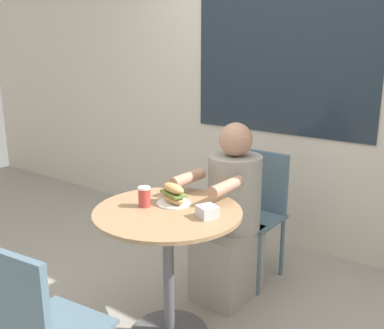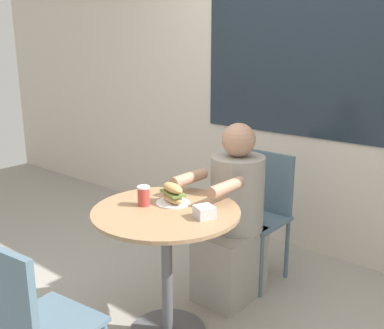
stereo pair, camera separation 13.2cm
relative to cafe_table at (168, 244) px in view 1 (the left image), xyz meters
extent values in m
cube|color=beige|center=(0.00, 1.53, 0.85)|extent=(8.00, 0.08, 2.80)
cube|color=#1E2833|center=(-0.11, 1.49, 0.97)|extent=(1.48, 0.01, 1.24)
cylinder|color=#997551|center=(0.00, 0.00, 0.18)|extent=(0.78, 0.78, 0.02)
cylinder|color=#515156|center=(0.00, 0.00, -0.18)|extent=(0.06, 0.06, 0.71)
cube|color=slate|center=(0.04, 0.83, -0.11)|extent=(0.39, 0.39, 0.02)
cube|color=slate|center=(0.04, 1.00, 0.11)|extent=(0.35, 0.04, 0.42)
cylinder|color=slate|center=(0.20, 0.66, -0.34)|extent=(0.03, 0.03, 0.43)
cylinder|color=slate|center=(-0.13, 0.67, -0.34)|extent=(0.03, 0.03, 0.43)
cylinder|color=slate|center=(0.20, 0.99, -0.34)|extent=(0.03, 0.03, 0.43)
cylinder|color=slate|center=(-0.13, 1.00, -0.34)|extent=(0.03, 0.03, 0.43)
cube|color=gray|center=(0.04, 0.55, -0.33)|extent=(0.32, 0.42, 0.45)
cylinder|color=gray|center=(0.04, 0.61, 0.13)|extent=(0.33, 0.33, 0.47)
sphere|color=tan|center=(0.04, 0.61, 0.47)|extent=(0.21, 0.21, 0.21)
cylinder|color=tan|center=(0.17, 0.30, 0.28)|extent=(0.07, 0.27, 0.07)
cylinder|color=tan|center=(-0.10, 0.31, 0.28)|extent=(0.07, 0.27, 0.07)
cube|color=slate|center=(0.02, -0.91, 0.11)|extent=(0.35, 0.07, 0.42)
cylinder|color=white|center=(-0.03, 0.09, 0.20)|extent=(0.18, 0.18, 0.01)
ellipsoid|color=tan|center=(-0.03, 0.09, 0.23)|extent=(0.19, 0.13, 0.05)
cube|color=olive|center=(-0.03, 0.09, 0.25)|extent=(0.17, 0.12, 0.01)
ellipsoid|color=tan|center=(-0.03, 0.09, 0.28)|extent=(0.19, 0.13, 0.05)
cylinder|color=#B73D38|center=(-0.13, -0.03, 0.24)|extent=(0.06, 0.06, 0.10)
cylinder|color=white|center=(-0.13, -0.03, 0.30)|extent=(0.07, 0.07, 0.01)
cube|color=silver|center=(0.22, 0.04, 0.22)|extent=(0.12, 0.12, 0.06)
camera|label=1|loc=(1.41, -1.68, 1.04)|focal=42.00mm
camera|label=2|loc=(1.51, -1.60, 1.04)|focal=42.00mm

